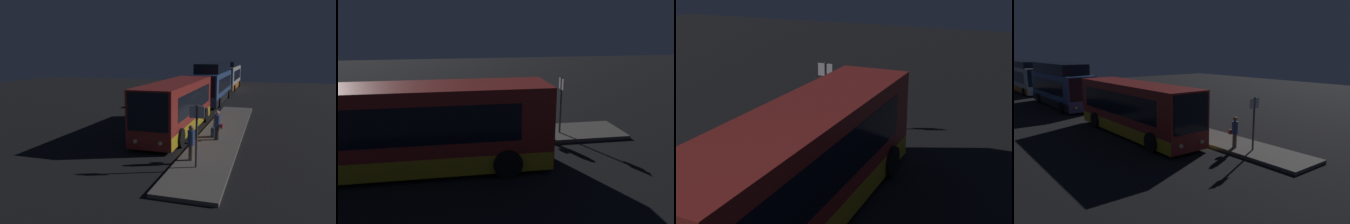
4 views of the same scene
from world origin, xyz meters
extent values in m
plane|color=black|center=(0.00, 0.00, 0.00)|extent=(80.00, 80.00, 0.00)
cube|color=#605B56|center=(0.00, 2.87, 0.08)|extent=(20.00, 2.55, 0.17)
cube|color=maroon|center=(-0.24, -0.18, 1.72)|extent=(10.87, 2.46, 3.08)
cube|color=gold|center=(-0.24, -0.18, 0.54)|extent=(10.81, 2.48, 0.70)
cube|color=black|center=(-0.51, -0.18, 2.09)|extent=(8.91, 2.49, 1.35)
cube|color=black|center=(5.22, -0.18, 2.18)|extent=(0.06, 2.16, 1.97)
sphere|color=#F9E58C|center=(5.24, 0.50, 0.64)|extent=(0.24, 0.24, 0.24)
sphere|color=#F9E58C|center=(5.24, -0.85, 0.64)|extent=(0.24, 0.24, 0.24)
cylinder|color=black|center=(3.46, 1.05, 0.53)|extent=(1.06, 0.30, 1.06)
cylinder|color=black|center=(3.46, -1.41, 0.53)|extent=(1.06, 0.30, 1.06)
cylinder|color=black|center=(-3.60, 1.05, 0.53)|extent=(1.06, 0.30, 1.06)
cylinder|color=black|center=(-3.60, -1.41, 0.53)|extent=(1.06, 0.30, 1.06)
cube|color=#33518C|center=(-14.16, -0.18, 1.64)|extent=(10.83, 2.54, 2.95)
cube|color=black|center=(-14.16, -0.18, 0.51)|extent=(10.78, 2.56, 0.70)
cube|color=black|center=(-14.43, -0.18, 1.99)|extent=(8.88, 2.57, 1.30)
cube|color=black|center=(-8.72, -0.18, 2.07)|extent=(0.06, 2.24, 1.89)
sphere|color=#F9E58C|center=(-8.70, 0.52, 0.61)|extent=(0.24, 0.24, 0.24)
sphere|color=#F9E58C|center=(-8.70, -0.88, 0.61)|extent=(0.24, 0.24, 0.24)
cylinder|color=black|center=(-10.47, 1.09, 0.47)|extent=(0.93, 0.30, 0.93)
cylinder|color=black|center=(-10.47, -1.45, 0.47)|extent=(0.93, 0.30, 0.93)
cylinder|color=black|center=(-17.51, 1.09, 0.47)|extent=(0.93, 0.30, 0.93)
cylinder|color=black|center=(-17.51, -1.45, 0.47)|extent=(0.93, 0.30, 0.93)
cube|color=black|center=(-14.59, -0.18, 3.58)|extent=(9.21, 2.34, 0.95)
cube|color=silver|center=(-27.64, -0.18, 1.67)|extent=(10.64, 2.41, 3.03)
cube|color=orange|center=(-27.64, -0.18, 0.51)|extent=(10.59, 2.43, 0.70)
cube|color=black|center=(-27.91, -0.18, 2.04)|extent=(8.73, 2.44, 1.33)
cube|color=black|center=(-22.30, -0.18, 2.12)|extent=(0.06, 2.12, 1.94)
sphere|color=#F9E58C|center=(-22.28, 0.48, 0.61)|extent=(0.24, 0.24, 0.24)
sphere|color=#F9E58C|center=(-22.28, -0.84, 0.61)|extent=(0.24, 0.24, 0.24)
cylinder|color=black|center=(-24.02, 1.03, 0.45)|extent=(0.91, 0.30, 0.91)
cylinder|color=black|center=(-24.02, -1.38, 0.45)|extent=(0.91, 0.30, 0.91)
cylinder|color=black|center=(-30.94, 1.03, 0.45)|extent=(0.91, 0.30, 0.91)
cylinder|color=black|center=(-30.94, -1.38, 0.45)|extent=(0.91, 0.30, 0.91)
cube|color=black|center=(-28.06, -0.18, 3.54)|extent=(9.05, 2.22, 0.71)
cylinder|color=#2D2D33|center=(1.91, 2.80, 0.56)|extent=(0.30, 0.30, 0.78)
cylinder|color=#334C8C|center=(1.91, 2.80, 1.28)|extent=(0.43, 0.43, 0.68)
sphere|color=beige|center=(1.91, 2.80, 1.75)|extent=(0.25, 0.25, 0.25)
cube|color=maroon|center=(1.94, 3.09, 0.99)|extent=(0.30, 0.17, 0.24)
cylinder|color=#6B604C|center=(5.91, 2.23, 0.55)|extent=(0.23, 0.23, 0.76)
cylinder|color=#334C8C|center=(5.91, 2.23, 1.26)|extent=(0.33, 0.33, 0.66)
sphere|color=#9E7051|center=(5.91, 2.23, 1.71)|extent=(0.25, 0.25, 0.25)
cube|color=maroon|center=(5.65, 2.22, 0.98)|extent=(0.15, 0.28, 0.24)
cube|color=#334C7F|center=(1.33, 2.49, 0.46)|extent=(0.46, 0.21, 0.58)
cylinder|color=black|center=(1.33, 2.49, 0.87)|extent=(0.02, 0.02, 0.24)
cylinder|color=#4C4C51|center=(6.78, 2.67, 1.55)|extent=(0.10, 0.10, 2.77)
cube|color=silver|center=(6.78, 2.67, 2.62)|extent=(0.04, 0.66, 0.53)
camera|label=1|loc=(20.18, 5.56, 5.09)|focal=35.00mm
camera|label=2|loc=(1.59, -12.14, 5.46)|focal=35.00mm
camera|label=3|loc=(-10.36, -5.91, 7.00)|focal=50.00mm
camera|label=4|loc=(17.36, -10.30, 5.25)|focal=35.00mm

